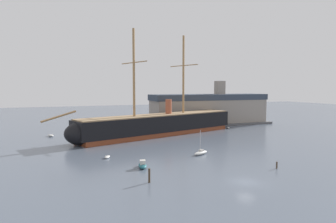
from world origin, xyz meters
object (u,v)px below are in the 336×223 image
at_px(tall_ship, 160,124).
at_px(sailboat_near_centre, 201,153).
at_px(dinghy_far_right, 228,128).
at_px(dockside_warehouse_right, 210,110).
at_px(motorboat_distant_centre, 142,127).
at_px(mooring_piling_nearest, 277,165).
at_px(mooring_piling_left_pair, 149,176).
at_px(motorboat_alongside_bow, 106,142).
at_px(dinghy_far_left, 51,135).
at_px(dinghy_mid_left, 107,157).
at_px(motorboat_foreground_left, 143,165).

bearing_deg(tall_ship, sailboat_near_centre, -92.05).
bearing_deg(dinghy_far_right, dockside_warehouse_right, 94.14).
bearing_deg(dinghy_far_right, tall_ship, -169.92).
xyz_separation_m(motorboat_distant_centre, mooring_piling_nearest, (7.16, -59.34, 0.07)).
distance_m(tall_ship, motorboat_distant_centre, 16.91).
relative_size(mooring_piling_left_pair, dockside_warehouse_right, 0.04).
xyz_separation_m(motorboat_alongside_bow, motorboat_distant_centre, (17.21, 25.30, 0.02)).
distance_m(dinghy_far_left, mooring_piling_left_pair, 53.01).
distance_m(motorboat_alongside_bow, motorboat_distant_centre, 30.60).
bearing_deg(mooring_piling_nearest, tall_ship, 98.59).
xyz_separation_m(tall_ship, mooring_piling_left_pair, (-17.30, -41.63, -2.21)).
xyz_separation_m(motorboat_alongside_bow, mooring_piling_left_pair, (0.63, -33.00, 0.56)).
distance_m(dinghy_far_right, mooring_piling_nearest, 51.92).
xyz_separation_m(dinghy_mid_left, dockside_warehouse_right, (46.88, 39.92, 5.67)).
xyz_separation_m(sailboat_near_centre, dinghy_far_right, (28.33, 32.66, -0.18)).
bearing_deg(motorboat_alongside_bow, mooring_piling_nearest, -54.40).
height_order(motorboat_distant_centre, dockside_warehouse_right, dockside_warehouse_right).
bearing_deg(dockside_warehouse_right, mooring_piling_left_pair, -126.97).
height_order(motorboat_foreground_left, dinghy_mid_left, motorboat_foreground_left).
bearing_deg(sailboat_near_centre, motorboat_distant_centre, 89.64).
height_order(tall_ship, mooring_piling_left_pair, tall_ship).
relative_size(tall_ship, dinghy_mid_left, 28.09).
relative_size(motorboat_distant_centre, dockside_warehouse_right, 0.08).
distance_m(dinghy_mid_left, mooring_piling_left_pair, 18.52).
bearing_deg(mooring_piling_left_pair, dinghy_far_left, 105.09).
bearing_deg(mooring_piling_nearest, motorboat_foreground_left, 157.02).
relative_size(tall_ship, dinghy_far_left, 19.89).
relative_size(tall_ship, motorboat_alongside_bow, 15.76).
bearing_deg(dockside_warehouse_right, dinghy_mid_left, -139.59).
distance_m(tall_ship, dinghy_far_left, 32.67).
distance_m(dinghy_far_right, motorboat_distant_centre, 30.43).
bearing_deg(motorboat_alongside_bow, dinghy_far_left, 125.93).
height_order(motorboat_alongside_bow, motorboat_distant_centre, motorboat_distant_centre).
height_order(mooring_piling_nearest, mooring_piling_left_pair, mooring_piling_left_pair).
xyz_separation_m(dinghy_far_left, mooring_piling_nearest, (37.54, -52.22, 0.28)).
height_order(motorboat_alongside_bow, dinghy_far_left, motorboat_alongside_bow).
bearing_deg(sailboat_near_centre, dockside_warehouse_right, 58.20).
bearing_deg(dinghy_far_right, dinghy_mid_left, -149.38).
height_order(tall_ship, dinghy_mid_left, tall_ship).
bearing_deg(tall_ship, dinghy_far_right, 10.08).
height_order(tall_ship, dinghy_far_right, tall_ship).
relative_size(motorboat_foreground_left, motorboat_distant_centre, 0.94).
height_order(tall_ship, mooring_piling_nearest, tall_ship).
distance_m(sailboat_near_centre, motorboat_alongside_bow, 25.57).
bearing_deg(dockside_warehouse_right, dinghy_far_right, -85.86).
height_order(motorboat_distant_centre, mooring_piling_nearest, motorboat_distant_centre).
bearing_deg(mooring_piling_left_pair, motorboat_distant_centre, 74.12).
height_order(motorboat_foreground_left, motorboat_alongside_bow, motorboat_alongside_bow).
xyz_separation_m(motorboat_distant_centre, mooring_piling_left_pair, (-16.58, -58.30, 0.54)).
relative_size(sailboat_near_centre, dockside_warehouse_right, 0.11).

